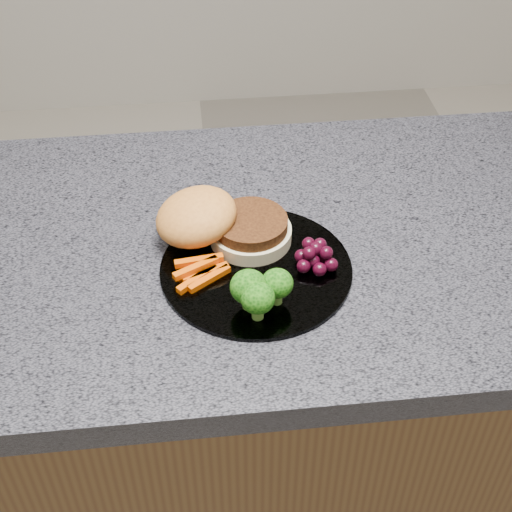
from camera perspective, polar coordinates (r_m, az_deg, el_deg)
The scene contains 7 objects.
island_cabinet at distance 1.37m, azimuth -1.26°, elevation -13.81°, with size 1.20×0.60×0.86m, color #50381B.
countertop at distance 1.03m, azimuth -1.62°, elevation 0.53°, with size 1.20×0.60×0.04m, color #484751.
plate at distance 0.96m, azimuth 0.00°, elevation -1.02°, with size 0.26×0.26×0.01m, color white.
burger at distance 0.99m, azimuth -3.25°, elevation 2.57°, with size 0.20×0.13×0.06m.
carrot_sticks at distance 0.95m, azimuth -4.45°, elevation -1.22°, with size 0.08×0.07×0.02m.
broccoli at distance 0.88m, azimuth 0.26°, elevation -2.75°, with size 0.08×0.07×0.06m.
grape_bunch at distance 0.96m, azimuth 4.80°, elevation 0.02°, with size 0.06×0.06×0.03m.
Camera 1 is at (-0.05, -0.77, 1.56)m, focal length 50.00 mm.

